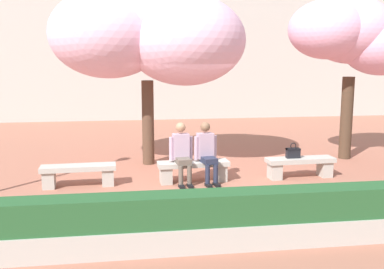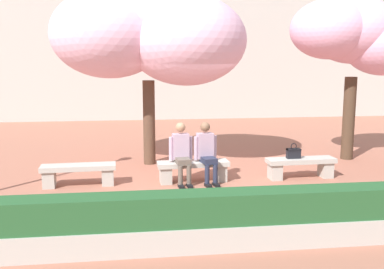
{
  "view_description": "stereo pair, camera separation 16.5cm",
  "coord_description": "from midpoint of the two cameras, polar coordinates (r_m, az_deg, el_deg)",
  "views": [
    {
      "loc": [
        -1.4,
        -9.25,
        2.62
      ],
      "look_at": [
        0.0,
        0.2,
        1.0
      ],
      "focal_mm": 42.0,
      "sensor_mm": 36.0,
      "label": 1
    },
    {
      "loc": [
        -1.23,
        -9.27,
        2.62
      ],
      "look_at": [
        0.0,
        0.2,
        1.0
      ],
      "focal_mm": 42.0,
      "sensor_mm": 36.0,
      "label": 2
    }
  ],
  "objects": [
    {
      "name": "ground_plane",
      "position": [
        9.71,
        0.64,
        -6.02
      ],
      "size": [
        100.0,
        100.0,
        0.0
      ],
      "primitive_type": "plane",
      "color": "#9E604C"
    },
    {
      "name": "stone_bench_west_end",
      "position": [
        9.61,
        -13.73,
        -4.66
      ],
      "size": [
        1.54,
        0.48,
        0.45
      ],
      "color": "#ADA89E",
      "rests_on": "ground"
    },
    {
      "name": "stone_bench_near_west",
      "position": [
        9.64,
        0.65,
        -4.34
      ],
      "size": [
        1.54,
        0.48,
        0.45
      ],
      "color": "#ADA89E",
      "rests_on": "ground"
    },
    {
      "name": "stone_bench_center",
      "position": [
        10.25,
        14.1,
        -3.79
      ],
      "size": [
        1.54,
        0.48,
        0.45
      ],
      "color": "#ADA89E",
      "rests_on": "ground"
    },
    {
      "name": "person_seated_left",
      "position": [
        9.47,
        -0.84,
        -2.09
      ],
      "size": [
        0.51,
        0.71,
        1.29
      ],
      "color": "black",
      "rests_on": "ground"
    },
    {
      "name": "person_seated_right",
      "position": [
        9.54,
        2.35,
        -2.0
      ],
      "size": [
        0.5,
        0.72,
        1.29
      ],
      "color": "black",
      "rests_on": "ground"
    },
    {
      "name": "handbag",
      "position": [
        10.14,
        13.22,
        -2.24
      ],
      "size": [
        0.3,
        0.15,
        0.34
      ],
      "color": "black",
      "rests_on": "stone_bench_center"
    },
    {
      "name": "cherry_tree_main",
      "position": [
        11.0,
        -4.89,
        12.69
      ],
      "size": [
        4.64,
        3.15,
        4.55
      ],
      "color": "#513828",
      "rests_on": "ground"
    },
    {
      "name": "cherry_tree_secondary",
      "position": [
        12.27,
        20.64,
        11.67
      ],
      "size": [
        3.49,
        2.23,
        4.15
      ],
      "color": "#473323",
      "rests_on": "ground"
    },
    {
      "name": "planter_hedge_foreground",
      "position": [
        6.41,
        4.98,
        -10.79
      ],
      "size": [
        10.67,
        0.5,
        0.8
      ],
      "color": "#ADA89E",
      "rests_on": "ground"
    }
  ]
}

